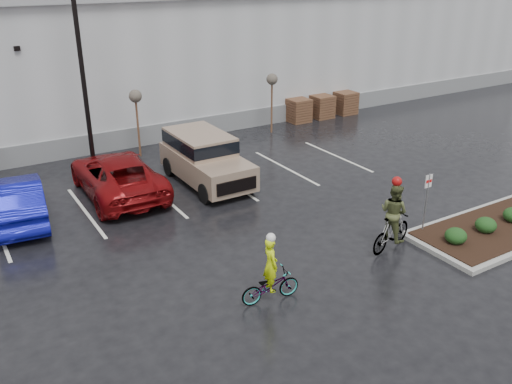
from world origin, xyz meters
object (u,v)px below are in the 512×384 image
car_red (117,175)px  cyclist_olive (392,223)px  car_blue (18,200)px  cyclist_hivis (270,280)px  pallet_stack_c (345,103)px  suv_tan (206,160)px  lamppost (78,40)px  fire_lane_sign (427,196)px  sapling_mid (136,100)px  pallet_stack_b (322,107)px  sapling_east (272,82)px  pallet_stack_a (298,110)px

car_red → cyclist_olive: 10.80m
car_blue → cyclist_hivis: cyclist_hivis is taller
pallet_stack_c → suv_tan: (-12.35, -5.81, 0.35)m
lamppost → cyclist_hivis: lamppost is taller
fire_lane_sign → cyclist_olive: 1.73m
sapling_mid → cyclist_hivis: bearing=-95.3°
lamppost → pallet_stack_c: 16.89m
suv_tan → cyclist_olive: bearing=-72.9°
lamppost → pallet_stack_b: 15.19m
suv_tan → cyclist_hivis: bearing=-105.6°
pallet_stack_c → cyclist_olive: cyclist_olive is taller
pallet_stack_b → cyclist_olive: cyclist_olive is taller
sapling_east → cyclist_olive: (-3.85, -12.96, -1.83)m
lamppost → sapling_mid: 4.00m
sapling_east → car_red: 10.83m
lamppost → cyclist_olive: size_ratio=3.70×
lamppost → pallet_stack_a: size_ratio=6.83×
lamppost → pallet_stack_b: (14.20, 2.00, -5.01)m
pallet_stack_b → pallet_stack_c: same height
sapling_east → cyclist_hivis: sapling_east is taller
pallet_stack_a → cyclist_olive: (-6.35, -13.96, 0.22)m
sapling_mid → cyclist_hivis: sapling_mid is taller
lamppost → car_blue: (-3.66, -3.49, -4.89)m
cyclist_olive → pallet_stack_a: bearing=-37.3°
pallet_stack_a → fire_lane_sign: size_ratio=0.61×
lamppost → car_red: bearing=-87.7°
pallet_stack_b → pallet_stack_c: (1.80, 0.00, 0.00)m
sapling_east → lamppost: bearing=-174.3°
sapling_east → pallet_stack_b: bearing=13.4°
car_red → fire_lane_sign: bearing=132.8°
lamppost → fire_lane_sign: size_ratio=4.19×
pallet_stack_c → suv_tan: suv_tan is taller
pallet_stack_c → fire_lane_sign: fire_lane_sign is taller
pallet_stack_b → cyclist_hivis: 19.35m
sapling_mid → pallet_stack_c: bearing=4.2°
car_blue → cyclist_olive: bearing=145.5°
sapling_east → pallet_stack_a: sapling_east is taller
pallet_stack_b → fire_lane_sign: (-6.40, -13.80, 0.73)m
cyclist_olive → sapling_mid: bearing=2.9°
cyclist_hivis → sapling_mid: bearing=1.6°
sapling_east → pallet_stack_c: 6.42m
lamppost → pallet_stack_c: bearing=7.1°
lamppost → pallet_stack_c: size_ratio=6.83×
sapling_mid → suv_tan: size_ratio=0.63×
pallet_stack_b → cyclist_hivis: (-12.95, -14.38, -0.03)m
fire_lane_sign → car_red: fire_lane_sign is taller
lamppost → cyclist_hivis: size_ratio=4.48×
sapling_mid → car_blue: bearing=-143.9°
sapling_mid → lamppost: bearing=-158.2°
fire_lane_sign → suv_tan: fire_lane_sign is taller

